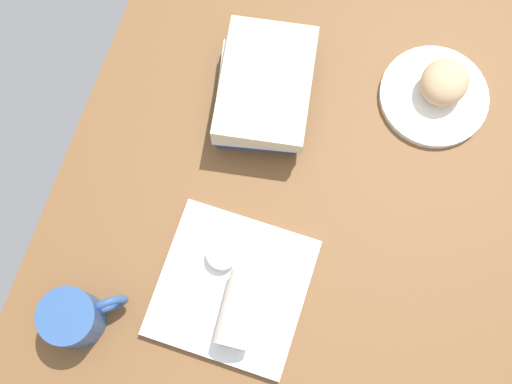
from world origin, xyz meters
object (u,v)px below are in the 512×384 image
breakfast_wrap (239,310)px  scone_pastry (445,82)px  round_plate (434,96)px  sauce_cup (222,255)px  book_stack (263,91)px  coffee_mug (75,317)px  square_plate (232,288)px

breakfast_wrap → scone_pastry: bearing=61.8°
round_plate → breakfast_wrap: size_ratio=1.67×
sauce_cup → book_stack: size_ratio=0.21×
scone_pastry → coffee_mug: coffee_mug is taller
square_plate → book_stack: bearing=-171.7°
breakfast_wrap → book_stack: (-36.58, -7.26, 0.12)cm
square_plate → sauce_cup: (-4.32, -3.03, 1.96)cm
breakfast_wrap → book_stack: bearing=98.0°
round_plate → book_stack: size_ratio=0.81×
round_plate → book_stack: (9.63, -28.79, 3.83)cm
breakfast_wrap → coffee_mug: bearing=-163.8°
round_plate → breakfast_wrap: (46.21, -21.53, 3.72)cm
scone_pastry → book_stack: size_ratio=0.38×
sauce_cup → coffee_mug: size_ratio=0.42×
scone_pastry → coffee_mug: size_ratio=0.75×
round_plate → coffee_mug: (54.72, -45.76, 3.67)cm
breakfast_wrap → coffee_mug: coffee_mug is taller
coffee_mug → book_stack: bearing=159.4°
square_plate → breakfast_wrap: 5.56cm
square_plate → sauce_cup: size_ratio=4.68×
round_plate → breakfast_wrap: bearing=-25.0°
round_plate → book_stack: 30.60cm
round_plate → square_plate: size_ratio=0.82×
sauce_cup → book_stack: bearing=-176.4°
square_plate → coffee_mug: bearing=-61.3°
sauce_cup → square_plate: bearing=35.1°
round_plate → scone_pastry: bearing=152.8°
scone_pastry → square_plate: 50.51cm
square_plate → coffee_mug: (11.96, -21.81, 3.57)cm
book_stack → scone_pastry: bearing=110.3°
breakfast_wrap → book_stack: 37.29cm
scone_pastry → square_plate: (43.98, -24.58, -3.61)cm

